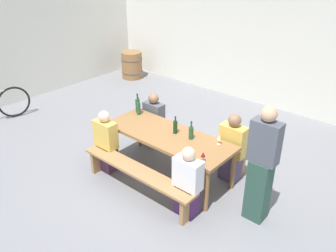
% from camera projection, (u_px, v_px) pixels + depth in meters
% --- Properties ---
extents(ground_plane, '(24.00, 24.00, 0.00)m').
position_uv_depth(ground_plane, '(168.00, 173.00, 5.96)').
color(ground_plane, slate).
extents(back_wall, '(14.00, 0.20, 3.20)m').
position_uv_depth(back_wall, '(280.00, 39.00, 7.79)').
color(back_wall, silver).
rests_on(back_wall, ground).
extents(side_wall, '(0.20, 7.99, 3.20)m').
position_uv_depth(side_wall, '(6.00, 35.00, 8.08)').
color(side_wall, silver).
rests_on(side_wall, ground).
extents(tasting_table, '(2.21, 0.83, 0.75)m').
position_uv_depth(tasting_table, '(168.00, 138.00, 5.66)').
color(tasting_table, olive).
rests_on(tasting_table, ground).
extents(bench_near, '(2.11, 0.30, 0.45)m').
position_uv_depth(bench_near, '(137.00, 174.00, 5.32)').
color(bench_near, '#9E7247').
rests_on(bench_near, ground).
extents(bench_far, '(2.11, 0.30, 0.45)m').
position_uv_depth(bench_far, '(194.00, 139.00, 6.28)').
color(bench_far, '#9E7247').
rests_on(bench_far, ground).
extents(wine_bottle_0, '(0.08, 0.08, 0.35)m').
position_uv_depth(wine_bottle_0, '(138.00, 105.00, 6.33)').
color(wine_bottle_0, '#194723').
rests_on(wine_bottle_0, tasting_table).
extents(wine_bottle_1, '(0.07, 0.07, 0.30)m').
position_uv_depth(wine_bottle_1, '(191.00, 132.00, 5.45)').
color(wine_bottle_1, '#234C2D').
rests_on(wine_bottle_1, tasting_table).
extents(wine_bottle_2, '(0.07, 0.07, 0.32)m').
position_uv_depth(wine_bottle_2, '(139.00, 108.00, 6.24)').
color(wine_bottle_2, '#234C2D').
rests_on(wine_bottle_2, tasting_table).
extents(wine_bottle_3, '(0.07, 0.07, 0.29)m').
position_uv_depth(wine_bottle_3, '(175.00, 127.00, 5.61)').
color(wine_bottle_3, '#143319').
rests_on(wine_bottle_3, tasting_table).
extents(wine_glass_0, '(0.07, 0.07, 0.15)m').
position_uv_depth(wine_glass_0, '(203.00, 155.00, 4.87)').
color(wine_glass_0, silver).
rests_on(wine_glass_0, tasting_table).
extents(wine_glass_1, '(0.07, 0.07, 0.17)m').
position_uv_depth(wine_glass_1, '(219.00, 137.00, 5.29)').
color(wine_glass_1, silver).
rests_on(wine_glass_1, tasting_table).
extents(seated_guest_near_0, '(0.41, 0.24, 1.10)m').
position_uv_depth(seated_guest_near_0, '(106.00, 143.00, 5.85)').
color(seated_guest_near_0, '#4E2C46').
rests_on(seated_guest_near_0, ground).
extents(seated_guest_near_1, '(0.41, 0.24, 1.08)m').
position_uv_depth(seated_guest_near_1, '(188.00, 184.00, 4.86)').
color(seated_guest_near_1, '#4C265C').
rests_on(seated_guest_near_1, ground).
extents(seated_guest_far_0, '(0.40, 0.24, 1.06)m').
position_uv_depth(seated_guest_far_0, '(154.00, 121.00, 6.60)').
color(seated_guest_far_0, '#2C3639').
rests_on(seated_guest_far_0, ground).
extents(seated_guest_far_1, '(0.42, 0.24, 1.16)m').
position_uv_depth(seated_guest_far_1, '(232.00, 149.00, 5.60)').
color(seated_guest_far_1, '#4E4160').
rests_on(seated_guest_far_1, ground).
extents(standing_host, '(0.38, 0.24, 1.72)m').
position_uv_depth(standing_host, '(261.00, 167.00, 4.63)').
color(standing_host, '#29493D').
rests_on(standing_host, ground).
extents(wine_barrel, '(0.62, 0.62, 0.76)m').
position_uv_depth(wine_barrel, '(132.00, 65.00, 10.14)').
color(wine_barrel, olive).
rests_on(wine_barrel, ground).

